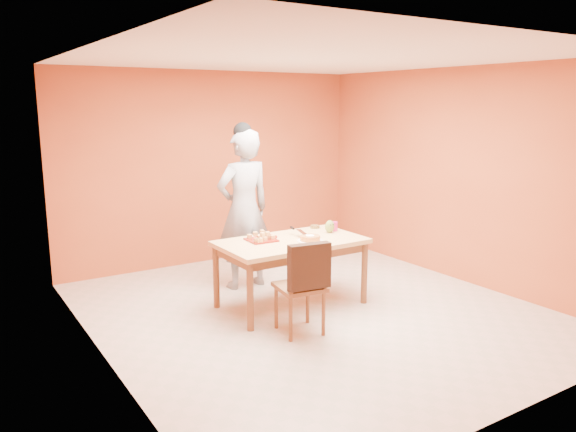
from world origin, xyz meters
TOP-DOWN VIEW (x-y plane):
  - floor at (0.00, 0.00)m, footprint 5.00×5.00m
  - ceiling at (0.00, 0.00)m, footprint 5.00×5.00m
  - wall_back at (0.00, 2.50)m, footprint 4.50×0.00m
  - wall_left at (-2.25, 0.00)m, footprint 0.00×5.00m
  - wall_right at (2.25, 0.00)m, footprint 0.00×5.00m
  - dining_table at (-0.11, 0.29)m, footprint 1.60×0.90m
  - dining_chair at (-0.45, -0.41)m, footprint 0.50×0.57m
  - pastry_pile at (-0.40, 0.45)m, footprint 0.27×0.27m
  - person at (-0.22, 1.18)m, footprint 0.73×0.49m
  - pastry_platter at (-0.40, 0.45)m, footprint 0.31×0.31m
  - red_dinner_plate at (-0.27, 0.53)m, footprint 0.28×0.28m
  - white_cake_plate at (0.03, 0.13)m, footprint 0.35×0.35m
  - sponge_cake at (0.03, 0.13)m, footprint 0.28×0.28m
  - cake_server at (0.04, 0.31)m, footprint 0.13×0.28m
  - egg_ornament at (0.47, 0.35)m, footprint 0.12×0.10m
  - magenta_glass at (0.57, 0.40)m, footprint 0.08×0.08m
  - checker_tin at (0.47, 0.64)m, footprint 0.12×0.12m

SIDE VIEW (x-z plane):
  - floor at x=0.00m, z-range 0.00..0.00m
  - dining_chair at x=-0.45m, z-range 0.02..0.98m
  - dining_table at x=-0.11m, z-range 0.29..1.05m
  - white_cake_plate at x=0.03m, z-range 0.76..0.77m
  - red_dinner_plate at x=-0.27m, z-range 0.76..0.77m
  - pastry_platter at x=-0.40m, z-range 0.76..0.78m
  - checker_tin at x=0.47m, z-range 0.76..0.79m
  - sponge_cake at x=0.03m, z-range 0.77..0.82m
  - magenta_glass at x=0.57m, z-range 0.76..0.87m
  - pastry_pile at x=-0.40m, z-range 0.78..0.87m
  - cake_server at x=0.04m, z-range 0.83..0.83m
  - egg_ornament at x=0.47m, z-range 0.76..0.91m
  - person at x=-0.22m, z-range 0.00..1.95m
  - wall_back at x=0.00m, z-range -0.90..3.60m
  - wall_left at x=-2.25m, z-range -1.15..3.85m
  - wall_right at x=2.25m, z-range -1.15..3.85m
  - ceiling at x=0.00m, z-range 2.70..2.70m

